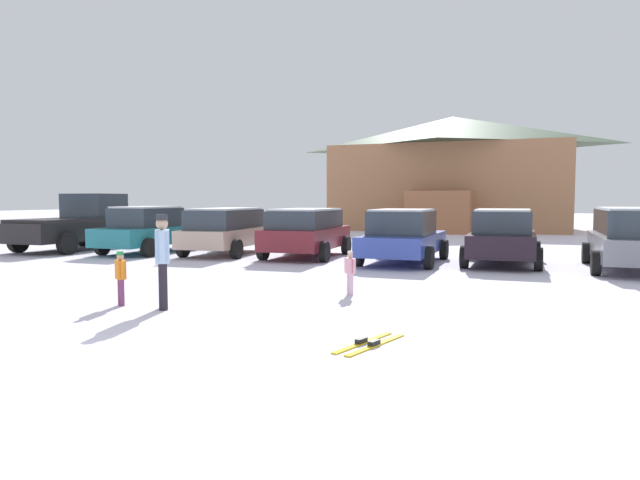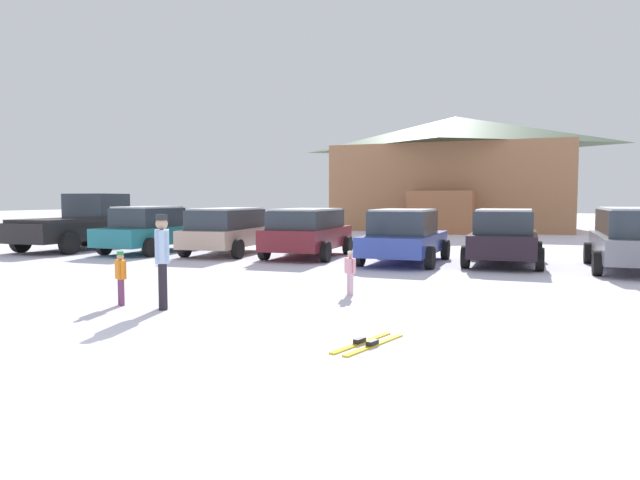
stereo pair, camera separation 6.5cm
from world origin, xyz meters
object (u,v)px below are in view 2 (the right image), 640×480
at_px(parked_teal_hatchback, 151,229).
at_px(skier_adult_in_blue_parka, 162,256).
at_px(parked_blue_hatchback, 404,236).
at_px(parked_black_sedan, 504,237).
at_px(skier_child_in_pink_snowsuit, 350,270).
at_px(parked_maroon_van, 308,231).
at_px(parked_beige_suv, 228,229).
at_px(skier_child_in_orange_jacket, 121,275).
at_px(pair_of_skis, 367,343).
at_px(ski_lodge, 455,172).
at_px(pickup_truck, 82,224).
at_px(parked_grey_wagon, 635,237).

height_order(parked_teal_hatchback, skier_adult_in_blue_parka, parked_teal_hatchback).
relative_size(parked_blue_hatchback, parked_black_sedan, 1.08).
xyz_separation_m(skier_child_in_pink_snowsuit, skier_adult_in_blue_parka, (-2.63, -2.56, 0.44)).
bearing_deg(parked_teal_hatchback, skier_child_in_pink_snowsuit, -33.10).
distance_m(parked_black_sedan, skier_adult_in_blue_parka, 10.63).
bearing_deg(parked_maroon_van, parked_beige_suv, -178.91).
bearing_deg(skier_adult_in_blue_parka, parked_teal_hatchback, 128.13).
distance_m(parked_teal_hatchback, parked_black_sedan, 12.15).
bearing_deg(parked_teal_hatchback, skier_child_in_orange_jacket, -55.74).
bearing_deg(parked_black_sedan, pair_of_skis, -96.67).
height_order(ski_lodge, skier_child_in_pink_snowsuit, ski_lodge).
bearing_deg(parked_blue_hatchback, ski_lodge, 93.46).
bearing_deg(skier_child_in_pink_snowsuit, parked_maroon_van, 118.36).
distance_m(parked_teal_hatchback, skier_child_in_orange_jacket, 10.58).
bearing_deg(parked_blue_hatchback, pair_of_skis, -80.50).
xyz_separation_m(ski_lodge, skier_adult_in_blue_parka, (-1.13, -29.74, -2.74)).
bearing_deg(skier_adult_in_blue_parka, ski_lodge, 87.82).
relative_size(parked_maroon_van, skier_adult_in_blue_parka, 2.57).
bearing_deg(parked_beige_suv, pickup_truck, -177.88).
distance_m(pickup_truck, skier_adult_in_blue_parka, 13.62).
bearing_deg(parked_beige_suv, parked_maroon_van, 1.09).
bearing_deg(parked_black_sedan, ski_lodge, 101.37).
relative_size(parked_black_sedan, skier_child_in_pink_snowsuit, 4.68).
height_order(skier_child_in_pink_snowsuit, skier_child_in_orange_jacket, skier_child_in_orange_jacket).
bearing_deg(pickup_truck, parked_black_sedan, 0.98).
distance_m(parked_beige_suv, parked_grey_wagon, 12.60).
bearing_deg(ski_lodge, pair_of_skis, -84.61).
height_order(parked_beige_suv, skier_adult_in_blue_parka, skier_adult_in_blue_parka).
relative_size(parked_teal_hatchback, skier_adult_in_blue_parka, 2.72).
height_order(skier_child_in_pink_snowsuit, skier_adult_in_blue_parka, skier_adult_in_blue_parka).
bearing_deg(parked_black_sedan, parked_maroon_van, 179.77).
distance_m(parked_blue_hatchback, pickup_truck, 12.67).
height_order(parked_black_sedan, pair_of_skis, parked_black_sedan).
distance_m(parked_maroon_van, pickup_truck, 9.28).
bearing_deg(skier_child_in_orange_jacket, parked_teal_hatchback, 124.26).
bearing_deg(skier_adult_in_blue_parka, parked_maroon_van, 96.04).
distance_m(parked_grey_wagon, pickup_truck, 18.88).
relative_size(parked_teal_hatchback, skier_child_in_pink_snowsuit, 5.08).
bearing_deg(pair_of_skis, parked_teal_hatchback, 137.88).
relative_size(skier_child_in_pink_snowsuit, skier_child_in_orange_jacket, 0.90).
distance_m(ski_lodge, parked_beige_suv, 21.35).
bearing_deg(pair_of_skis, ski_lodge, 95.39).
distance_m(ski_lodge, pickup_truck, 23.84).
relative_size(parked_maroon_van, parked_black_sedan, 1.03).
bearing_deg(pair_of_skis, skier_child_in_orange_jacket, 167.11).
bearing_deg(ski_lodge, skier_child_in_pink_snowsuit, -86.84).
distance_m(parked_beige_suv, parked_blue_hatchback, 6.40).
relative_size(skier_adult_in_blue_parka, pair_of_skis, 1.19).
height_order(ski_lodge, parked_maroon_van, ski_lodge).
height_order(parked_maroon_van, pickup_truck, pickup_truck).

